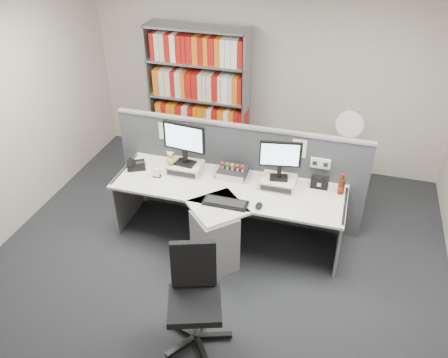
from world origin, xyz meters
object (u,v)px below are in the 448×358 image
(filing_cabinet, at_px, (341,176))
(office_chair, at_px, (194,294))
(monitor_left, at_px, (184,141))
(mouse, at_px, (259,206))
(desk, at_px, (223,217))
(desk_calendar, at_px, (157,173))
(desk_phone, at_px, (136,165))
(desk_fan, at_px, (349,127))
(monitor_right, at_px, (280,157))
(shelving_unit, at_px, (199,99))
(cola_bottle, at_px, (341,186))
(speaker, at_px, (320,182))
(keyboard, at_px, (225,203))
(desktop_pc, at_px, (233,172))

(filing_cabinet, height_order, office_chair, office_chair)
(monitor_left, height_order, mouse, monitor_left)
(desk, relative_size, desk_calendar, 24.22)
(monitor_left, distance_m, desk_calendar, 0.50)
(desk_phone, relative_size, desk_fan, 0.48)
(desk_phone, distance_m, office_chair, 1.98)
(monitor_right, bearing_deg, shelving_unit, 134.38)
(desk, bearing_deg, office_chair, -85.14)
(mouse, height_order, desk_fan, desk_fan)
(mouse, distance_m, cola_bottle, 0.94)
(speaker, bearing_deg, office_chair, -117.00)
(keyboard, xyz_separation_m, cola_bottle, (1.15, 0.54, 0.08))
(desk_calendar, distance_m, desk_fan, 2.40)
(monitor_right, distance_m, office_chair, 1.75)
(monitor_right, distance_m, mouse, 0.58)
(monitor_left, relative_size, desk_phone, 1.87)
(keyboard, relative_size, desk_fan, 0.84)
(desk_phone, bearing_deg, speaker, 5.47)
(monitor_left, distance_m, desktop_pc, 0.67)
(office_chair, bearing_deg, desk_phone, 130.05)
(keyboard, xyz_separation_m, desk_calendar, (-0.91, 0.29, 0.03))
(monitor_right, relative_size, mouse, 3.94)
(filing_cabinet, bearing_deg, desk_phone, -154.80)
(cola_bottle, height_order, desk_fan, desk_fan)
(desk_calendar, bearing_deg, office_chair, -55.90)
(monitor_right, relative_size, desk_phone, 1.67)
(filing_cabinet, xyz_separation_m, desk_fan, (0.00, -0.00, 0.71))
(desk_phone, distance_m, cola_bottle, 2.38)
(monitor_left, height_order, filing_cabinet, monitor_left)
(monitor_right, height_order, desk_phone, monitor_right)
(desk_calendar, distance_m, shelving_unit, 1.68)
(cola_bottle, xyz_separation_m, desk_fan, (-0.01, 0.96, 0.24))
(filing_cabinet, bearing_deg, desk, -130.61)
(monitor_left, relative_size, desk_calendar, 4.78)
(monitor_left, bearing_deg, desk_phone, -170.92)
(monitor_right, xyz_separation_m, speaker, (0.44, 0.11, -0.31))
(desk, distance_m, keyboard, 0.31)
(desktop_pc, height_order, shelving_unit, shelving_unit)
(mouse, distance_m, desk_calendar, 1.28)
(monitor_left, relative_size, office_chair, 0.53)
(desk, height_order, filing_cabinet, desk)
(filing_cabinet, bearing_deg, cola_bottle, -89.27)
(shelving_unit, bearing_deg, office_chair, -71.88)
(speaker, distance_m, desk_fan, 0.97)
(mouse, height_order, speaker, speaker)
(office_chair, bearing_deg, desk_fan, 67.26)
(monitor_right, bearing_deg, office_chair, -105.04)
(desk, height_order, speaker, speaker)
(desk_fan, bearing_deg, office_chair, -112.74)
(keyboard, xyz_separation_m, desk_phone, (-1.23, 0.40, 0.02))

